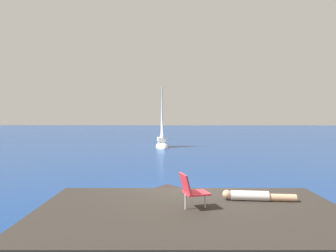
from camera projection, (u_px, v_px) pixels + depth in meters
ground_plane at (194, 202)px, 9.55m from camera, size 160.00×160.00×0.00m
shore_ledge at (190, 222)px, 6.94m from camera, size 6.98×4.35×0.56m
boulder_seaward at (178, 206)px, 9.20m from camera, size 1.91×1.69×1.04m
boulder_inland at (191, 210)px, 8.81m from camera, size 1.81×1.68×1.13m
sailboat_near at (162, 144)px, 26.34m from camera, size 1.45×3.09×5.63m
person_sunbather at (255, 196)px, 7.66m from camera, size 1.76×0.32×0.25m
beach_chair at (192, 189)px, 6.97m from camera, size 0.71×0.63×0.80m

